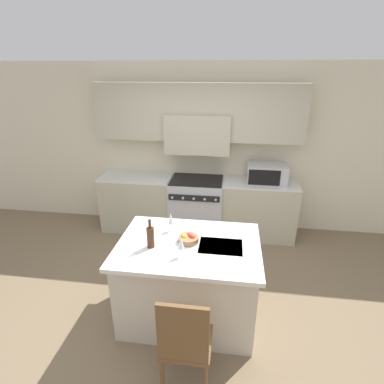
# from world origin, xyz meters

# --- Properties ---
(ground_plane) EXTENTS (10.00, 10.00, 0.00)m
(ground_plane) POSITION_xyz_m (0.00, 0.00, 0.00)
(ground_plane) COLOR #7A664C
(back_cabinetry) EXTENTS (10.00, 0.46, 2.70)m
(back_cabinetry) POSITION_xyz_m (0.00, 2.08, 1.58)
(back_cabinetry) COLOR beige
(back_cabinetry) RESTS_ON ground_plane
(back_counter) EXTENTS (3.17, 0.62, 0.94)m
(back_counter) POSITION_xyz_m (-0.00, 1.83, 0.47)
(back_counter) COLOR #B2AD93
(back_counter) RESTS_ON ground_plane
(range_stove) EXTENTS (0.85, 0.70, 0.94)m
(range_stove) POSITION_xyz_m (-0.00, 1.81, 0.47)
(range_stove) COLOR #B7B7BC
(range_stove) RESTS_ON ground_plane
(microwave) EXTENTS (0.59, 0.43, 0.29)m
(microwave) POSITION_xyz_m (1.09, 1.83, 1.09)
(microwave) COLOR #B7B7BC
(microwave) RESTS_ON back_counter
(kitchen_island) EXTENTS (1.47, 1.06, 0.91)m
(kitchen_island) POSITION_xyz_m (0.14, -0.06, 0.46)
(kitchen_island) COLOR beige
(kitchen_island) RESTS_ON ground_plane
(island_chair) EXTENTS (0.42, 0.40, 1.01)m
(island_chair) POSITION_xyz_m (0.24, -0.93, 0.55)
(island_chair) COLOR brown
(island_chair) RESTS_ON ground_plane
(wine_bottle) EXTENTS (0.08, 0.08, 0.31)m
(wine_bottle) POSITION_xyz_m (-0.22, -0.16, 1.03)
(wine_bottle) COLOR #422314
(wine_bottle) RESTS_ON kitchen_island
(wine_glass_near) EXTENTS (0.06, 0.06, 0.21)m
(wine_glass_near) POSITION_xyz_m (0.11, -0.29, 1.06)
(wine_glass_near) COLOR white
(wine_glass_near) RESTS_ON kitchen_island
(wine_glass_far) EXTENTS (0.06, 0.06, 0.21)m
(wine_glass_far) POSITION_xyz_m (-0.09, 0.18, 1.06)
(wine_glass_far) COLOR white
(wine_glass_far) RESTS_ON kitchen_island
(fruit_bowl) EXTENTS (0.21, 0.21, 0.09)m
(fruit_bowl) POSITION_xyz_m (0.14, -0.01, 0.95)
(fruit_bowl) COLOR #996B47
(fruit_bowl) RESTS_ON kitchen_island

